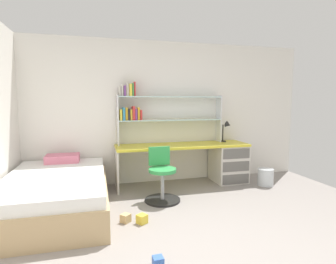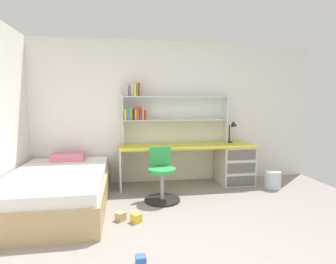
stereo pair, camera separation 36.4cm
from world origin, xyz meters
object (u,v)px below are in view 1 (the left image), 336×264
at_px(swivel_chair, 162,180).
at_px(toy_block_natural_2, 126,218).
at_px(bed_platform, 57,193).
at_px(toy_block_yellow_3, 142,219).
at_px(desk, 216,160).
at_px(waste_bin, 266,177).
at_px(desk_lamp, 227,128).
at_px(toy_block_blue_1, 158,262).
at_px(bookshelf_hutch, 154,109).

xyz_separation_m(swivel_chair, toy_block_natural_2, (-0.59, -0.60, -0.25)).
height_order(bed_platform, toy_block_yellow_3, bed_platform).
distance_m(swivel_chair, bed_platform, 1.43).
bearing_deg(toy_block_yellow_3, desk, 40.87).
relative_size(waste_bin, toy_block_natural_2, 2.87).
bearing_deg(swivel_chair, desk_lamp, 28.41).
height_order(bed_platform, toy_block_blue_1, bed_platform).
height_order(swivel_chair, toy_block_yellow_3, swivel_chair).
bearing_deg(swivel_chair, waste_bin, 7.77).
distance_m(bookshelf_hutch, bed_platform, 2.05).
bearing_deg(bed_platform, desk, 15.36).
height_order(bookshelf_hutch, waste_bin, bookshelf_hutch).
bearing_deg(toy_block_natural_2, bed_platform, 146.44).
bearing_deg(toy_block_blue_1, desk_lamp, 52.16).
bearing_deg(desk, toy_block_yellow_3, -139.13).
height_order(desk_lamp, toy_block_natural_2, desk_lamp).
height_order(desk, desk_lamp, desk_lamp).
relative_size(bed_platform, toy_block_blue_1, 22.82).
height_order(toy_block_blue_1, toy_block_natural_2, toy_block_natural_2).
height_order(desk, toy_block_natural_2, desk).
relative_size(desk, swivel_chair, 2.96).
relative_size(bed_platform, toy_block_yellow_3, 19.43).
relative_size(swivel_chair, toy_block_blue_1, 8.58).
distance_m(waste_bin, toy_block_yellow_3, 2.50).
bearing_deg(toy_block_blue_1, waste_bin, 38.37).
distance_m(swivel_chair, toy_block_natural_2, 0.88).
bearing_deg(toy_block_yellow_3, waste_bin, 22.18).
bearing_deg(desk_lamp, toy_block_yellow_3, -141.45).
relative_size(swivel_chair, waste_bin, 2.69).
distance_m(bookshelf_hutch, toy_block_natural_2, 2.04).
bearing_deg(waste_bin, toy_block_natural_2, -160.93).
bearing_deg(swivel_chair, toy_block_natural_2, -134.44).
relative_size(desk, bed_platform, 1.11).
bearing_deg(toy_block_natural_2, toy_block_blue_1, -79.20).
distance_m(waste_bin, toy_block_natural_2, 2.65).
xyz_separation_m(desk, waste_bin, (0.76, -0.40, -0.26)).
bearing_deg(bookshelf_hutch, toy_block_yellow_3, -107.19).
relative_size(bookshelf_hutch, toy_block_natural_2, 18.54).
relative_size(desk_lamp, toy_block_natural_2, 3.82).
relative_size(swivel_chair, toy_block_yellow_3, 7.31).
bearing_deg(desk, swivel_chair, -150.02).
relative_size(toy_block_blue_1, toy_block_natural_2, 0.90).
bearing_deg(waste_bin, swivel_chair, -172.23).
bearing_deg(desk, waste_bin, -28.00).
xyz_separation_m(bookshelf_hutch, waste_bin, (1.84, -0.59, -1.17)).
bearing_deg(toy_block_natural_2, swivel_chair, 45.56).
height_order(desk, waste_bin, desk).
bearing_deg(swivel_chair, toy_block_yellow_3, -120.70).
height_order(bed_platform, toy_block_natural_2, bed_platform).
height_order(desk, bookshelf_hutch, bookshelf_hutch).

